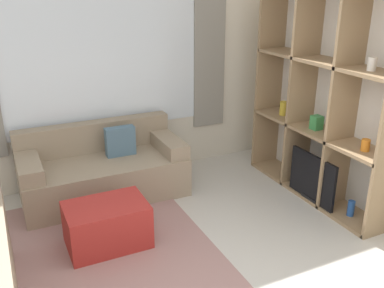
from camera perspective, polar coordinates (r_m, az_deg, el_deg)
name	(u,v)px	position (r m, az deg, el deg)	size (l,w,h in m)	color
wall_back	(103,71)	(5.24, -11.74, 9.52)	(5.64, 0.11, 2.70)	beige
wall_right	(346,80)	(4.97, 19.84, 8.00)	(0.07, 4.33, 2.70)	beige
area_rug	(76,256)	(4.19, -15.24, -14.16)	(2.45, 2.27, 0.01)	gray
shelving_unit	(325,101)	(4.93, 17.31, 5.53)	(0.41, 2.00, 2.34)	silver
couch_main	(103,170)	(5.06, -11.78, -3.46)	(1.82, 0.88, 0.80)	gray
ottoman	(107,225)	(4.16, -11.27, -10.56)	(0.75, 0.51, 0.43)	#A82823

